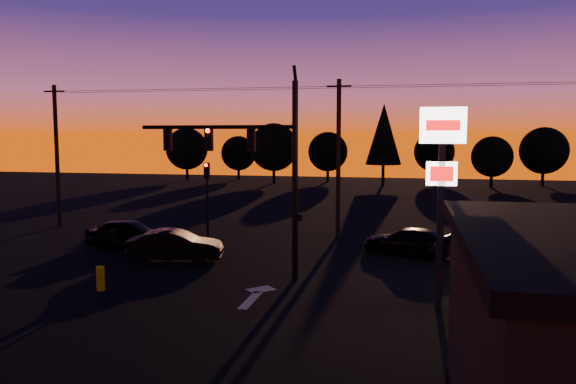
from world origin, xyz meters
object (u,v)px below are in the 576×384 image
at_px(secondary_signal, 207,189).
at_px(car_left, 129,233).
at_px(pylon_sign, 442,164).
at_px(traffic_signal_mast, 256,158).
at_px(bollard, 101,278).
at_px(car_right, 408,241).
at_px(car_mid, 175,245).

relative_size(secondary_signal, car_left, 0.99).
bearing_deg(pylon_sign, traffic_signal_mast, 160.64).
height_order(secondary_signal, bollard, secondary_signal).
distance_m(pylon_sign, car_right, 9.56).
relative_size(pylon_sign, car_left, 1.54).
distance_m(car_left, car_mid, 4.29).
relative_size(pylon_sign, car_right, 1.49).
relative_size(traffic_signal_mast, secondary_signal, 1.97).
xyz_separation_m(pylon_sign, car_mid, (-11.70, 4.86, -4.19)).
bearing_deg(traffic_signal_mast, pylon_sign, -19.36).
height_order(pylon_sign, car_right, pylon_sign).
xyz_separation_m(traffic_signal_mast, car_right, (6.07, 6.01, -4.27)).
xyz_separation_m(secondary_signal, car_left, (-3.30, -2.79, -2.11)).
bearing_deg(car_right, secondary_signal, -73.70).
bearing_deg(secondary_signal, traffic_signal_mast, -56.81).
height_order(pylon_sign, bollard, pylon_sign).
height_order(traffic_signal_mast, car_left, traffic_signal_mast).
bearing_deg(bollard, car_left, 110.56).
distance_m(secondary_signal, bollard, 10.76).
relative_size(bollard, car_mid, 0.21).
distance_m(traffic_signal_mast, bollard, 7.56).
bearing_deg(car_mid, car_right, -82.22).
distance_m(bollard, car_mid, 5.41).
distance_m(traffic_signal_mast, car_left, 10.34).
bearing_deg(car_left, car_right, -89.64).
distance_m(traffic_signal_mast, secondary_signal, 9.19).
bearing_deg(car_mid, traffic_signal_mast, -128.31).
relative_size(traffic_signal_mast, pylon_sign, 1.26).
height_order(traffic_signal_mast, bollard, traffic_signal_mast).
xyz_separation_m(secondary_signal, car_right, (10.97, -1.48, -2.20)).
height_order(traffic_signal_mast, car_right, traffic_signal_mast).
bearing_deg(traffic_signal_mast, car_left, 150.19).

